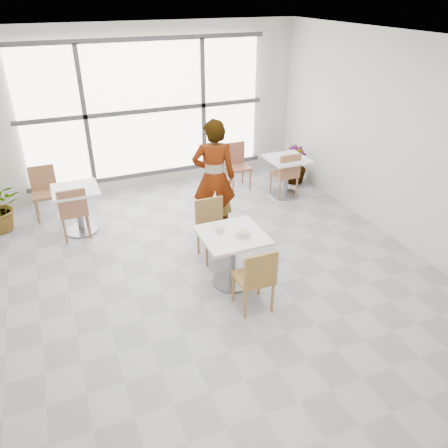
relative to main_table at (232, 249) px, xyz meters
name	(u,v)px	position (x,y,z in m)	size (l,w,h in m)	color
floor	(216,279)	(-0.17, 0.16, -0.52)	(7.00, 7.00, 0.00)	#9E9EA5
ceiling	(213,42)	(-0.17, 0.16, 2.48)	(7.00, 7.00, 0.00)	white
wall_back	(146,110)	(-0.17, 3.66, 0.98)	(6.00, 6.00, 0.00)	silver
wall_front	(443,399)	(-0.17, -3.34, 0.98)	(6.00, 6.00, 0.00)	silver
wall_right	(410,146)	(2.83, 0.16, 0.98)	(7.00, 7.00, 0.00)	silver
window	(147,110)	(-0.17, 3.60, 0.98)	(4.60, 0.07, 2.52)	white
main_table	(232,249)	(0.00, 0.00, 0.00)	(0.80, 0.80, 0.75)	white
chair_near	(256,277)	(0.03, -0.64, -0.02)	(0.42, 0.42, 0.87)	#A57636
chair_far	(212,225)	(0.01, 0.76, -0.02)	(0.42, 0.42, 0.87)	olive
oatmeal_bowl	(243,233)	(0.10, -0.10, 0.27)	(0.21, 0.21, 0.10)	silver
coffee_cup	(219,230)	(-0.14, 0.11, 0.26)	(0.16, 0.13, 0.07)	silver
person	(214,178)	(0.31, 1.44, 0.40)	(0.67, 0.44, 1.84)	black
bg_table_left	(78,204)	(-1.70, 2.23, -0.04)	(0.70, 0.70, 0.75)	white
bg_table_right	(286,171)	(2.03, 2.19, -0.04)	(0.70, 0.70, 0.75)	white
bg_chair_left_near	(73,209)	(-1.78, 2.02, -0.02)	(0.42, 0.42, 0.87)	brown
bg_chair_left_far	(44,188)	(-2.15, 3.03, -0.02)	(0.42, 0.42, 0.87)	#946441
bg_chair_right_near	(287,172)	(2.00, 2.11, -0.02)	(0.42, 0.42, 0.87)	#985F3F
bg_chair_right_far	(236,162)	(1.35, 2.93, -0.02)	(0.42, 0.42, 0.87)	#985942
plant_right	(296,165)	(2.53, 2.65, -0.15)	(0.42, 0.42, 0.75)	#457842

